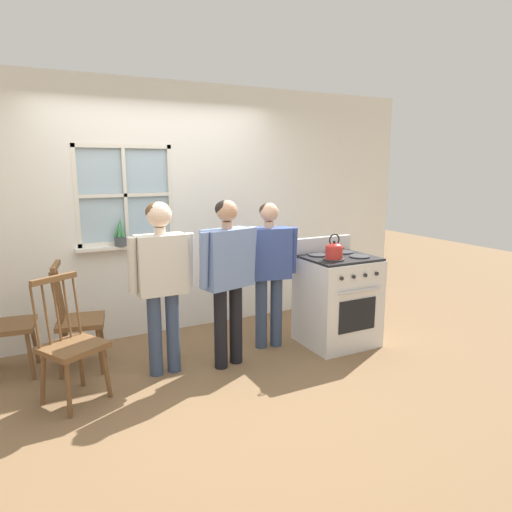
# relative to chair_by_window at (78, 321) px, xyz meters

# --- Properties ---
(ground_plane) EXTENTS (16.00, 16.00, 0.00)m
(ground_plane) POSITION_rel_chair_by_window_xyz_m (0.95, -0.77, -0.45)
(ground_plane) COLOR brown
(wall_back) EXTENTS (6.40, 0.16, 2.70)m
(wall_back) POSITION_rel_chair_by_window_xyz_m (0.97, 0.63, 0.89)
(wall_back) COLOR silver
(wall_back) RESTS_ON ground_plane
(chair_by_window) EXTENTS (0.47, 0.49, 0.99)m
(chair_by_window) POSITION_rel_chair_by_window_xyz_m (0.00, 0.00, 0.00)
(chair_by_window) COLOR brown
(chair_by_window) RESTS_ON ground_plane
(chair_near_wall) EXTENTS (0.56, 0.56, 0.99)m
(chair_near_wall) POSITION_rel_chair_by_window_xyz_m (-0.12, -0.59, 0.00)
(chair_near_wall) COLOR brown
(chair_near_wall) RESTS_ON ground_plane
(chair_center_cluster) EXTENTS (0.45, 0.47, 0.99)m
(chair_center_cluster) POSITION_rel_chair_by_window_xyz_m (-0.57, 0.15, 0.00)
(chair_center_cluster) COLOR brown
(chair_center_cluster) RESTS_ON ground_plane
(person_elderly_left) EXTENTS (0.58, 0.23, 1.53)m
(person_elderly_left) POSITION_rel_chair_by_window_xyz_m (0.66, -0.44, 0.49)
(person_elderly_left) COLOR #384766
(person_elderly_left) RESTS_ON ground_plane
(person_teen_center) EXTENTS (0.62, 0.32, 1.53)m
(person_teen_center) POSITION_rel_chair_by_window_xyz_m (1.24, -0.55, 0.48)
(person_teen_center) COLOR black
(person_teen_center) RESTS_ON ground_plane
(person_adult_right) EXTENTS (0.58, 0.29, 1.47)m
(person_adult_right) POSITION_rel_chair_by_window_xyz_m (1.78, -0.33, 0.43)
(person_adult_right) COLOR #384766
(person_adult_right) RESTS_ON ground_plane
(stove) EXTENTS (0.71, 0.68, 1.08)m
(stove) POSITION_rel_chair_by_window_xyz_m (2.46, -0.56, 0.02)
(stove) COLOR silver
(stove) RESTS_ON ground_plane
(kettle) EXTENTS (0.21, 0.17, 0.25)m
(kettle) POSITION_rel_chair_by_window_xyz_m (2.30, -0.70, 0.57)
(kettle) COLOR red
(kettle) RESTS_ON stove
(potted_plant) EXTENTS (0.13, 0.12, 0.31)m
(potted_plant) POSITION_rel_chair_by_window_xyz_m (0.52, 0.54, 0.67)
(potted_plant) COLOR #42474C
(potted_plant) RESTS_ON wall_back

